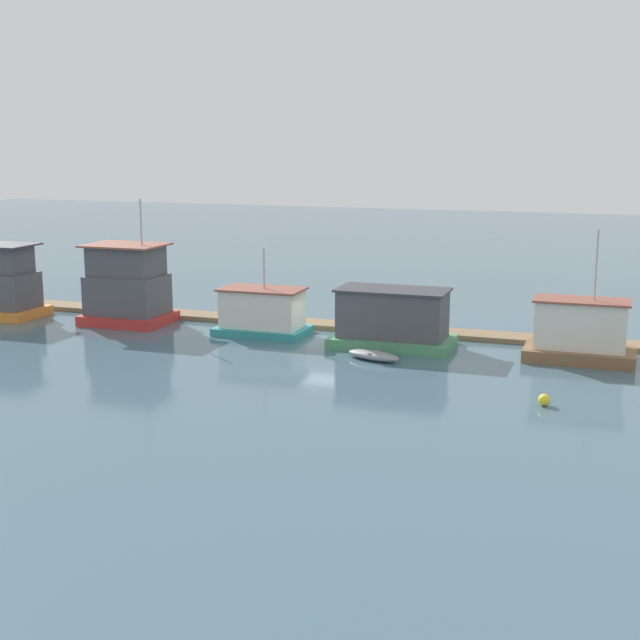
{
  "coord_description": "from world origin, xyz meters",
  "views": [
    {
      "loc": [
        16.68,
        -49.28,
        11.84
      ],
      "look_at": [
        0.0,
        -1.0,
        1.4
      ],
      "focal_mm": 50.0,
      "sensor_mm": 36.0,
      "label": 1
    }
  ],
  "objects_px": {
    "dinghy_grey": "(374,355)",
    "mooring_post_far_left": "(284,313)",
    "houseboat_teal": "(262,313)",
    "houseboat_red": "(127,287)",
    "buoy_yellow": "(544,400)",
    "houseboat_orange": "(3,285)",
    "houseboat_green": "(393,320)",
    "houseboat_brown": "(580,333)"
  },
  "relations": [
    {
      "from": "dinghy_grey",
      "to": "mooring_post_far_left",
      "type": "bearing_deg",
      "value": 141.42
    },
    {
      "from": "houseboat_teal",
      "to": "dinghy_grey",
      "type": "height_order",
      "value": "houseboat_teal"
    },
    {
      "from": "houseboat_red",
      "to": "buoy_yellow",
      "type": "bearing_deg",
      "value": -20.02
    },
    {
      "from": "houseboat_red",
      "to": "buoy_yellow",
      "type": "relative_size",
      "value": 14.72
    },
    {
      "from": "dinghy_grey",
      "to": "houseboat_orange",
      "type": "bearing_deg",
      "value": 172.52
    },
    {
      "from": "houseboat_orange",
      "to": "houseboat_red",
      "type": "relative_size",
      "value": 0.63
    },
    {
      "from": "houseboat_green",
      "to": "dinghy_grey",
      "type": "bearing_deg",
      "value": -92.54
    },
    {
      "from": "houseboat_orange",
      "to": "houseboat_green",
      "type": "distance_m",
      "value": 27.09
    },
    {
      "from": "buoy_yellow",
      "to": "houseboat_green",
      "type": "bearing_deg",
      "value": 135.92
    },
    {
      "from": "houseboat_brown",
      "to": "buoy_yellow",
      "type": "height_order",
      "value": "houseboat_brown"
    },
    {
      "from": "houseboat_green",
      "to": "houseboat_brown",
      "type": "bearing_deg",
      "value": 0.6
    },
    {
      "from": "houseboat_red",
      "to": "dinghy_grey",
      "type": "relative_size",
      "value": 2.39
    },
    {
      "from": "houseboat_red",
      "to": "mooring_post_far_left",
      "type": "distance_m",
      "value": 10.46
    },
    {
      "from": "houseboat_green",
      "to": "dinghy_grey",
      "type": "height_order",
      "value": "houseboat_green"
    },
    {
      "from": "dinghy_grey",
      "to": "buoy_yellow",
      "type": "xyz_separation_m",
      "value": [
        9.57,
        -5.65,
        0.02
      ]
    },
    {
      "from": "houseboat_orange",
      "to": "buoy_yellow",
      "type": "distance_m",
      "value": 37.68
    },
    {
      "from": "houseboat_brown",
      "to": "dinghy_grey",
      "type": "xyz_separation_m",
      "value": [
        -10.58,
        -3.57,
        -1.25
      ]
    },
    {
      "from": "mooring_post_far_left",
      "to": "buoy_yellow",
      "type": "distance_m",
      "value": 20.77
    },
    {
      "from": "buoy_yellow",
      "to": "houseboat_teal",
      "type": "bearing_deg",
      "value": 151.32
    },
    {
      "from": "houseboat_red",
      "to": "dinghy_grey",
      "type": "bearing_deg",
      "value": -13.63
    },
    {
      "from": "houseboat_teal",
      "to": "dinghy_grey",
      "type": "relative_size",
      "value": 1.64
    },
    {
      "from": "houseboat_brown",
      "to": "mooring_post_far_left",
      "type": "bearing_deg",
      "value": 172.24
    },
    {
      "from": "houseboat_brown",
      "to": "houseboat_red",
      "type": "bearing_deg",
      "value": 178.49
    },
    {
      "from": "houseboat_red",
      "to": "houseboat_brown",
      "type": "distance_m",
      "value": 28.4
    },
    {
      "from": "houseboat_brown",
      "to": "dinghy_grey",
      "type": "distance_m",
      "value": 11.23
    },
    {
      "from": "houseboat_green",
      "to": "buoy_yellow",
      "type": "height_order",
      "value": "houseboat_green"
    },
    {
      "from": "houseboat_red",
      "to": "houseboat_brown",
      "type": "xyz_separation_m",
      "value": [
        28.38,
        -0.75,
        -0.87
      ]
    },
    {
      "from": "buoy_yellow",
      "to": "houseboat_red",
      "type": "bearing_deg",
      "value": 159.98
    },
    {
      "from": "houseboat_teal",
      "to": "buoy_yellow",
      "type": "distance_m",
      "value": 20.33
    },
    {
      "from": "houseboat_teal",
      "to": "mooring_post_far_left",
      "type": "relative_size",
      "value": 2.77
    },
    {
      "from": "houseboat_red",
      "to": "dinghy_grey",
      "type": "xyz_separation_m",
      "value": [
        17.8,
        -4.32,
        -2.12
      ]
    },
    {
      "from": "dinghy_grey",
      "to": "houseboat_red",
      "type": "bearing_deg",
      "value": 166.37
    },
    {
      "from": "houseboat_teal",
      "to": "dinghy_grey",
      "type": "distance_m",
      "value": 9.27
    },
    {
      "from": "houseboat_orange",
      "to": "mooring_post_far_left",
      "type": "distance_m",
      "value": 19.55
    },
    {
      "from": "houseboat_orange",
      "to": "houseboat_teal",
      "type": "xyz_separation_m",
      "value": [
        18.68,
        0.56,
        -0.81
      ]
    },
    {
      "from": "houseboat_teal",
      "to": "mooring_post_far_left",
      "type": "distance_m",
      "value": 2.1
    },
    {
      "from": "houseboat_red",
      "to": "houseboat_brown",
      "type": "relative_size",
      "value": 1.13
    },
    {
      "from": "houseboat_orange",
      "to": "houseboat_brown",
      "type": "xyz_separation_m",
      "value": [
        37.5,
        0.04,
        -0.65
      ]
    },
    {
      "from": "houseboat_brown",
      "to": "dinghy_grey",
      "type": "bearing_deg",
      "value": -161.34
    },
    {
      "from": "houseboat_orange",
      "to": "dinghy_grey",
      "type": "relative_size",
      "value": 1.5
    },
    {
      "from": "houseboat_orange",
      "to": "buoy_yellow",
      "type": "relative_size",
      "value": 9.23
    },
    {
      "from": "mooring_post_far_left",
      "to": "buoy_yellow",
      "type": "height_order",
      "value": "mooring_post_far_left"
    }
  ]
}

